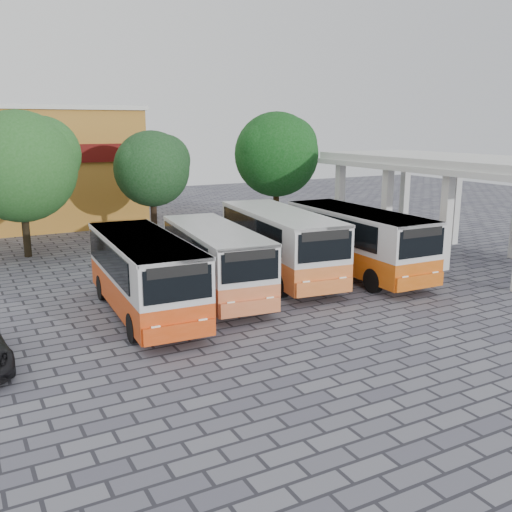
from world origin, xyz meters
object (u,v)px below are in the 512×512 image
bus_centre_right (280,240)px  bus_far_right (357,238)px  bus_centre_left (215,257)px  bus_far_left (144,271)px

bus_centre_right → bus_far_right: bearing=-11.9°
bus_centre_left → bus_far_right: size_ratio=0.95×
bus_far_left → bus_centre_left: size_ratio=1.02×
bus_centre_right → bus_far_right: (3.56, -1.20, -0.02)m
bus_centre_right → bus_far_left: bearing=-156.9°
bus_centre_left → bus_centre_right: size_ratio=0.91×
bus_far_left → bus_centre_right: 7.45m
bus_centre_right → bus_far_right: bus_centre_right is taller
bus_far_left → bus_far_right: size_ratio=0.96×
bus_centre_left → bus_far_right: bearing=5.4°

